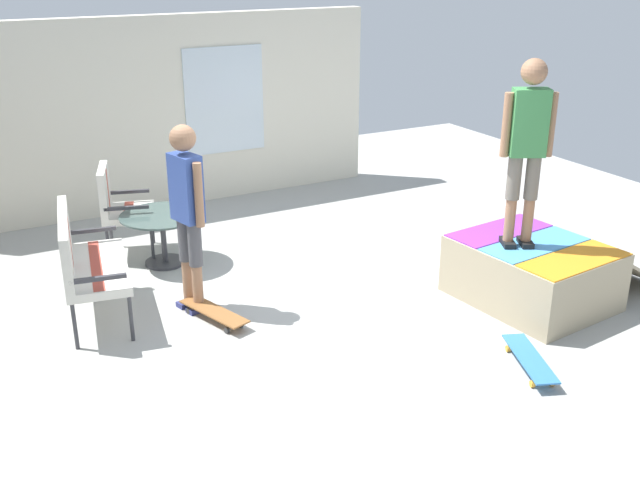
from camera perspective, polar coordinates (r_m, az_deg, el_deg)
The scene contains 10 objects.
ground_plane at distance 7.21m, azimuth 1.02°, elevation -5.61°, with size 12.00×12.00×0.10m, color #A8A8A3.
house_facade at distance 9.96m, azimuth -12.35°, elevation 9.44°, with size 0.23×6.00×2.47m.
skate_ramp at distance 7.53m, azimuth 16.13°, elevation -2.34°, with size 1.55×2.06×0.60m.
patio_bench at distance 7.10m, azimuth -17.79°, elevation -1.23°, with size 1.33×0.75×1.02m.
patio_chair_near_house at distance 8.51m, azimuth -15.30°, elevation 2.79°, with size 0.75×0.70×1.02m.
patio_table at distance 8.20m, azimuth -11.97°, elevation 0.84°, with size 0.90×0.90×0.57m.
person_watching at distance 6.89m, azimuth -10.16°, elevation 2.76°, with size 0.47×0.30×1.79m.
person_skater at distance 7.01m, azimuth 15.61°, elevation 7.45°, with size 0.34×0.44×1.75m.
skateboard_by_bench at distance 6.99m, azimuth -8.14°, elevation -5.50°, with size 0.82×0.44×0.10m.
skateboard_spare at distance 6.42m, azimuth 15.79°, elevation -8.78°, with size 0.82×0.48×0.10m.
Camera 1 is at (-5.59, 3.15, 3.23)m, focal length 41.71 mm.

